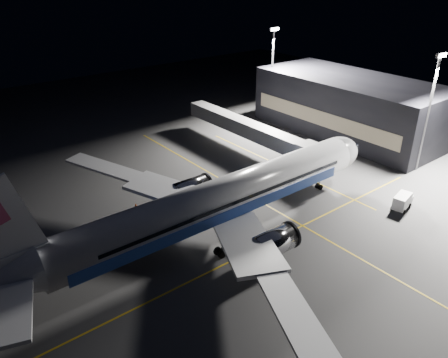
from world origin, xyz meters
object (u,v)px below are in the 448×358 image
service_truck (403,201)px  safety_cone_b (198,182)px  floodlight_mast_south (430,103)px  safety_cone_c (136,205)px  floodlight_mast_north (272,65)px  jet_bridge (253,131)px  safety_cone_a (173,191)px  baggage_tug (148,212)px  airliner (215,202)px

service_truck → safety_cone_b: service_truck is taller
floodlight_mast_south → safety_cone_b: 41.25m
safety_cone_c → floodlight_mast_north: bearing=21.7°
jet_bridge → safety_cone_b: (-16.00, -4.06, -4.26)m
jet_bridge → safety_cone_a: (-21.04, -4.06, -4.26)m
baggage_tug → safety_cone_b: size_ratio=4.23×
airliner → baggage_tug: airliner is taller
safety_cone_a → service_truck: bearing=-46.4°
floodlight_mast_north → safety_cone_b: size_ratio=32.59×
service_truck → safety_cone_b: bearing=114.7°
floodlight_mast_south → safety_cone_a: 45.50m
floodlight_mast_north → safety_cone_b: (-34.00, -17.99, -12.05)m
airliner → safety_cone_b: 16.42m
floodlight_mast_south → service_truck: floodlight_mast_south is taller
floodlight_mast_south → baggage_tug: 49.96m
floodlight_mast_south → baggage_tug: bearing=161.0°
service_truck → floodlight_mast_north: bearing=59.5°
floodlight_mast_south → floodlight_mast_north: bearing=90.0°
floodlight_mast_north → service_truck: 47.53m
jet_bridge → safety_cone_c: bearing=-171.0°
safety_cone_c → safety_cone_a: bearing=2.9°
floodlight_mast_south → safety_cone_c: bearing=156.9°
floodlight_mast_south → service_truck: size_ratio=4.22×
jet_bridge → floodlight_mast_north: 24.06m
safety_cone_b → safety_cone_a: bearing=180.0°
airliner → safety_cone_c: airliner is taller
service_truck → safety_cone_b: 32.57m
floodlight_mast_south → safety_cone_c: floodlight_mast_south is taller
service_truck → baggage_tug: size_ratio=1.83×
airliner → baggage_tug: 11.80m
jet_bridge → service_truck: (3.66, -30.01, -3.32)m
jet_bridge → safety_cone_a: 21.85m
service_truck → safety_cone_b: size_ratio=7.73×
service_truck → safety_cone_a: (-24.70, 25.95, -0.94)m
jet_bridge → safety_cone_c: (-28.02, -4.41, -4.29)m
jet_bridge → airliner: bearing=-142.0°
baggage_tug → safety_cone_b: 12.66m
floodlight_mast_north → baggage_tug: size_ratio=7.71×
floodlight_mast_north → safety_cone_a: bearing=-155.3°
jet_bridge → safety_cone_c: jet_bridge is taller
airliner → safety_cone_c: size_ratio=105.98×
floodlight_mast_north → floodlight_mast_south: same height
jet_bridge → floodlight_mast_north: size_ratio=1.66×
floodlight_mast_south → safety_cone_a: (-39.04, 20.01, -12.05)m
service_truck → baggage_tug: (-31.60, 21.75, -0.51)m
airliner → service_truck: bearing=-24.1°
airliner → baggage_tug: (-4.87, 9.80, -4.41)m
safety_cone_a → airliner: bearing=-98.3°
service_truck → baggage_tug: bearing=133.0°
safety_cone_c → jet_bridge: bearing=9.0°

